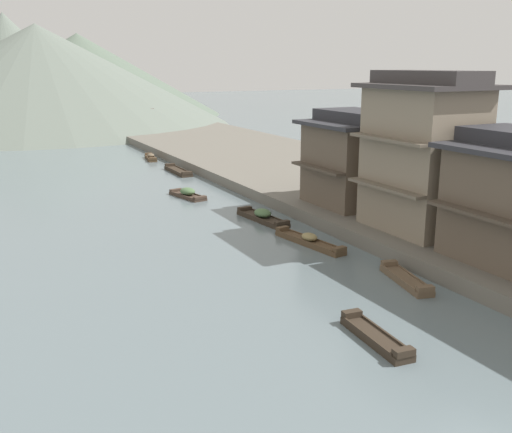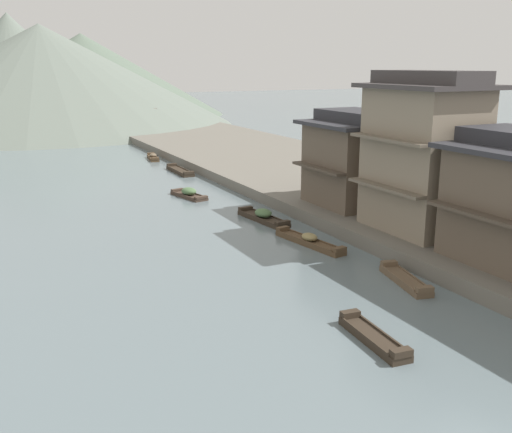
{
  "view_description": "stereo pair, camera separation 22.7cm",
  "coord_description": "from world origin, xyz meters",
  "px_view_note": "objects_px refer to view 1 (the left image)",
  "views": [
    {
      "loc": [
        -11.83,
        -7.77,
        9.88
      ],
      "look_at": [
        2.05,
        20.35,
        1.81
      ],
      "focal_mm": 41.69,
      "sensor_mm": 36.0,
      "label": 1
    },
    {
      "loc": [
        -11.63,
        -7.87,
        9.88
      ],
      "look_at": [
        2.05,
        20.35,
        1.81
      ],
      "focal_mm": 41.69,
      "sensor_mm": 36.0,
      "label": 2
    }
  ],
  "objects_px": {
    "house_waterfront_tall": "(422,153)",
    "boat_moored_second": "(376,337)",
    "boat_midriver_upstream": "(178,171)",
    "stone_bridge": "(57,117)",
    "boat_midriver_drifting": "(406,280)",
    "boat_upstream_distant": "(263,217)",
    "boat_moored_far": "(188,194)",
    "house_waterfront_narrow": "(358,159)",
    "boat_moored_nearest": "(309,241)",
    "boat_moored_third": "(151,157)"
  },
  "relations": [
    {
      "from": "boat_moored_far",
      "to": "boat_upstream_distant",
      "type": "distance_m",
      "value": 8.98
    },
    {
      "from": "boat_moored_second",
      "to": "boat_upstream_distant",
      "type": "xyz_separation_m",
      "value": [
        4.11,
        17.29,
        0.1
      ]
    },
    {
      "from": "boat_midriver_upstream",
      "to": "stone_bridge",
      "type": "relative_size",
      "value": 0.2
    },
    {
      "from": "boat_moored_second",
      "to": "boat_moored_third",
      "type": "relative_size",
      "value": 1.0
    },
    {
      "from": "boat_midriver_drifting",
      "to": "boat_midriver_upstream",
      "type": "distance_m",
      "value": 32.18
    },
    {
      "from": "boat_upstream_distant",
      "to": "stone_bridge",
      "type": "xyz_separation_m",
      "value": [
        -5.05,
        52.45,
        2.6
      ]
    },
    {
      "from": "boat_moored_second",
      "to": "house_waterfront_narrow",
      "type": "bearing_deg",
      "value": 56.57
    },
    {
      "from": "boat_moored_third",
      "to": "house_waterfront_tall",
      "type": "xyz_separation_m",
      "value": [
        4.91,
        -36.09,
        4.87
      ]
    },
    {
      "from": "stone_bridge",
      "to": "boat_midriver_upstream",
      "type": "bearing_deg",
      "value": -79.97
    },
    {
      "from": "boat_moored_nearest",
      "to": "boat_moored_third",
      "type": "relative_size",
      "value": 1.39
    },
    {
      "from": "boat_upstream_distant",
      "to": "boat_midriver_drifting",
      "type": "bearing_deg",
      "value": -86.23
    },
    {
      "from": "boat_moored_far",
      "to": "boat_moored_second",
      "type": "bearing_deg",
      "value": -94.71
    },
    {
      "from": "boat_midriver_drifting",
      "to": "house_waterfront_narrow",
      "type": "height_order",
      "value": "house_waterfront_narrow"
    },
    {
      "from": "boat_moored_nearest",
      "to": "house_waterfront_tall",
      "type": "height_order",
      "value": "house_waterfront_tall"
    },
    {
      "from": "boat_midriver_drifting",
      "to": "boat_midriver_upstream",
      "type": "height_order",
      "value": "boat_midriver_upstream"
    },
    {
      "from": "boat_midriver_drifting",
      "to": "house_waterfront_tall",
      "type": "distance_m",
      "value": 8.48
    },
    {
      "from": "boat_moored_nearest",
      "to": "boat_midriver_upstream",
      "type": "bearing_deg",
      "value": 88.0
    },
    {
      "from": "boat_moored_nearest",
      "to": "boat_midriver_upstream",
      "type": "height_order",
      "value": "boat_moored_nearest"
    },
    {
      "from": "boat_moored_third",
      "to": "boat_upstream_distant",
      "type": "bearing_deg",
      "value": -91.67
    },
    {
      "from": "boat_midriver_drifting",
      "to": "boat_upstream_distant",
      "type": "xyz_separation_m",
      "value": [
        -0.86,
        13.04,
        0.1
      ]
    },
    {
      "from": "boat_moored_far",
      "to": "stone_bridge",
      "type": "distance_m",
      "value": 43.86
    },
    {
      "from": "boat_midriver_upstream",
      "to": "house_waterfront_narrow",
      "type": "height_order",
      "value": "house_waterfront_narrow"
    },
    {
      "from": "house_waterfront_tall",
      "to": "boat_upstream_distant",
      "type": "bearing_deg",
      "value": 125.07
    },
    {
      "from": "boat_moored_far",
      "to": "house_waterfront_tall",
      "type": "xyz_separation_m",
      "value": [
        7.69,
        -16.91,
        4.83
      ]
    },
    {
      "from": "house_waterfront_narrow",
      "to": "stone_bridge",
      "type": "height_order",
      "value": "house_waterfront_narrow"
    },
    {
      "from": "boat_moored_third",
      "to": "boat_upstream_distant",
      "type": "xyz_separation_m",
      "value": [
        -0.81,
        -27.94,
        0.03
      ]
    },
    {
      "from": "boat_moored_nearest",
      "to": "boat_midriver_drifting",
      "type": "relative_size",
      "value": 1.35
    },
    {
      "from": "boat_moored_third",
      "to": "stone_bridge",
      "type": "xyz_separation_m",
      "value": [
        -5.86,
        24.51,
        2.63
      ]
    },
    {
      "from": "boat_moored_second",
      "to": "stone_bridge",
      "type": "height_order",
      "value": "stone_bridge"
    },
    {
      "from": "house_waterfront_tall",
      "to": "stone_bridge",
      "type": "xyz_separation_m",
      "value": [
        -10.77,
        60.59,
        -2.24
      ]
    },
    {
      "from": "boat_upstream_distant",
      "to": "house_waterfront_narrow",
      "type": "bearing_deg",
      "value": -11.42
    },
    {
      "from": "boat_upstream_distant",
      "to": "stone_bridge",
      "type": "relative_size",
      "value": 0.18
    },
    {
      "from": "boat_moored_nearest",
      "to": "house_waterfront_narrow",
      "type": "bearing_deg",
      "value": 35.27
    },
    {
      "from": "house_waterfront_tall",
      "to": "boat_midriver_drifting",
      "type": "bearing_deg",
      "value": -134.82
    },
    {
      "from": "boat_upstream_distant",
      "to": "house_waterfront_tall",
      "type": "height_order",
      "value": "house_waterfront_tall"
    },
    {
      "from": "boat_midriver_drifting",
      "to": "boat_upstream_distant",
      "type": "height_order",
      "value": "boat_upstream_distant"
    },
    {
      "from": "boat_moored_third",
      "to": "boat_midriver_upstream",
      "type": "bearing_deg",
      "value": -89.79
    },
    {
      "from": "boat_moored_nearest",
      "to": "stone_bridge",
      "type": "bearing_deg",
      "value": 94.92
    },
    {
      "from": "house_waterfront_narrow",
      "to": "boat_midriver_drifting",
      "type": "bearing_deg",
      "value": -115.41
    },
    {
      "from": "stone_bridge",
      "to": "boat_upstream_distant",
      "type": "bearing_deg",
      "value": -84.5
    },
    {
      "from": "boat_moored_far",
      "to": "stone_bridge",
      "type": "xyz_separation_m",
      "value": [
        -3.08,
        43.68,
        2.59
      ]
    },
    {
      "from": "boat_moored_nearest",
      "to": "boat_moored_far",
      "type": "height_order",
      "value": "boat_moored_far"
    },
    {
      "from": "boat_moored_third",
      "to": "house_waterfront_narrow",
      "type": "distance_m",
      "value": 29.99
    },
    {
      "from": "boat_moored_far",
      "to": "boat_midriver_drifting",
      "type": "xyz_separation_m",
      "value": [
        2.83,
        -21.81,
        -0.11
      ]
    },
    {
      "from": "boat_midriver_upstream",
      "to": "stone_bridge",
      "type": "bearing_deg",
      "value": 100.03
    },
    {
      "from": "boat_moored_second",
      "to": "boat_midriver_drifting",
      "type": "xyz_separation_m",
      "value": [
        4.97,
        4.25,
        -0.01
      ]
    },
    {
      "from": "boat_moored_second",
      "to": "boat_moored_far",
      "type": "relative_size",
      "value": 0.98
    },
    {
      "from": "house_waterfront_tall",
      "to": "boat_moored_second",
      "type": "bearing_deg",
      "value": -137.1
    },
    {
      "from": "boat_moored_second",
      "to": "stone_bridge",
      "type": "distance_m",
      "value": 69.79
    },
    {
      "from": "boat_moored_far",
      "to": "boat_midriver_upstream",
      "type": "relative_size",
      "value": 0.75
    }
  ]
}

